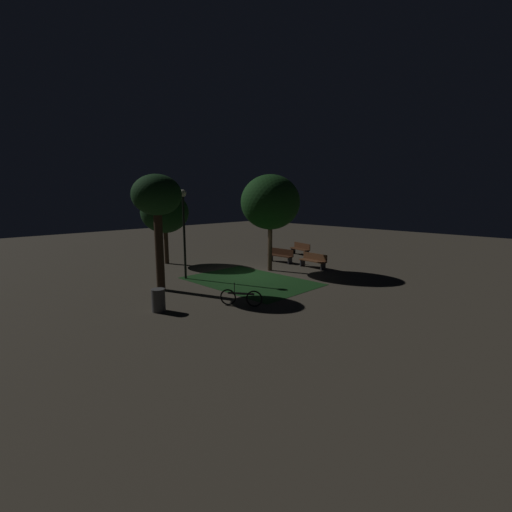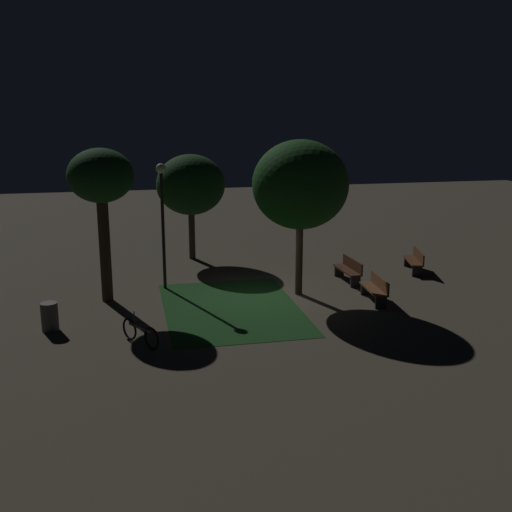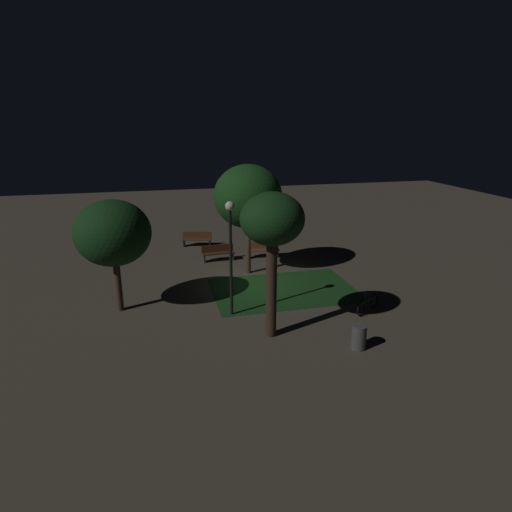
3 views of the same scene
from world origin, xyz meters
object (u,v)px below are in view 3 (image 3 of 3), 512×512
object	(u,v)px
tree_tall_center	(113,233)
bench_by_lamp	(218,252)
bench_back_row	(197,239)
bicycle	(368,304)
lamp_post_plaza_west	(230,240)
trash_bin	(359,337)
tree_lawn_side	(272,223)
tree_right_canopy	(248,197)
bench_near_trees	(263,249)

from	to	relation	value
tree_tall_center	bench_by_lamp	bearing A→B (deg)	-131.95
bench_back_row	bicycle	distance (m)	12.61
lamp_post_plaza_west	trash_bin	distance (m)	5.90
trash_bin	tree_tall_center	bearing A→B (deg)	-32.72
bench_by_lamp	trash_bin	size ratio (longest dim) A/B	2.09
tree_tall_center	tree_lawn_side	bearing A→B (deg)	146.77
bench_back_row	tree_tall_center	world-z (taller)	tree_tall_center
tree_right_canopy	lamp_post_plaza_west	size ratio (longest dim) A/B	1.19
bench_by_lamp	tree_lawn_side	xyz separation A→B (m)	(-0.51, 9.07, 3.72)
bench_by_lamp	tree_tall_center	distance (m)	7.90
bench_back_row	tree_lawn_side	distance (m)	12.85
bench_near_trees	tree_right_canopy	size ratio (longest dim) A/B	0.33
tree_tall_center	bench_near_trees	bearing A→B (deg)	-143.87
bench_near_trees	bench_by_lamp	xyz separation A→B (m)	(2.59, -0.00, 0.00)
bench_by_lamp	tree_tall_center	xyz separation A→B (m)	(4.94, 5.50, 2.79)
tree_tall_center	bicycle	size ratio (longest dim) A/B	3.12
bench_near_trees	tree_tall_center	world-z (taller)	tree_tall_center
bench_by_lamp	bench_back_row	xyz separation A→B (m)	(0.82, -3.16, 0.00)
trash_bin	bicycle	distance (m)	3.15
trash_bin	lamp_post_plaza_west	bearing A→B (deg)	-44.83
bench_by_lamp	lamp_post_plaza_west	size ratio (longest dim) A/B	0.39
bench_by_lamp	tree_tall_center	size ratio (longest dim) A/B	0.40
tree_lawn_side	bicycle	distance (m)	5.93
bench_back_row	trash_bin	distance (m)	14.43
bench_near_trees	trash_bin	size ratio (longest dim) A/B	2.11
tree_lawn_side	tree_right_canopy	bearing A→B (deg)	-95.77
lamp_post_plaza_west	tree_tall_center	bearing A→B (deg)	-19.01
bench_by_lamp	trash_bin	world-z (taller)	bench_by_lamp
trash_bin	bicycle	bearing A→B (deg)	-123.47
bench_by_lamp	trash_bin	distance (m)	11.17
bench_back_row	lamp_post_plaza_west	xyz separation A→B (m)	(-0.27, 10.17, 2.65)
tree_tall_center	lamp_post_plaza_west	size ratio (longest dim) A/B	1.00
tree_right_canopy	bicycle	world-z (taller)	tree_right_canopy
tree_tall_center	tree_lawn_side	distance (m)	6.59
bench_near_trees	trash_bin	xyz separation A→B (m)	(-0.58, 10.71, -0.05)
lamp_post_plaza_west	tree_lawn_side	bearing A→B (deg)	117.30
tree_right_canopy	bicycle	bearing A→B (deg)	122.97
tree_tall_center	tree_right_canopy	xyz separation A→B (m)	(-6.13, -3.14, 0.66)
tree_right_canopy	tree_lawn_side	size ratio (longest dim) A/B	1.05
tree_tall_center	tree_right_canopy	bearing A→B (deg)	-152.91
trash_bin	bicycle	world-z (taller)	bicycle
tree_lawn_side	trash_bin	xyz separation A→B (m)	(-2.66, 1.64, -3.77)
bench_near_trees	tree_tall_center	distance (m)	9.73
lamp_post_plaza_west	bicycle	distance (m)	6.22
bench_near_trees	tree_tall_center	bearing A→B (deg)	36.13
bench_by_lamp	bench_back_row	world-z (taller)	same
bench_near_trees	bench_by_lamp	bearing A→B (deg)	-0.00
bench_by_lamp	tree_right_canopy	size ratio (longest dim) A/B	0.33
tree_lawn_side	lamp_post_plaza_west	world-z (taller)	tree_lawn_side
tree_tall_center	tree_lawn_side	size ratio (longest dim) A/B	0.87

